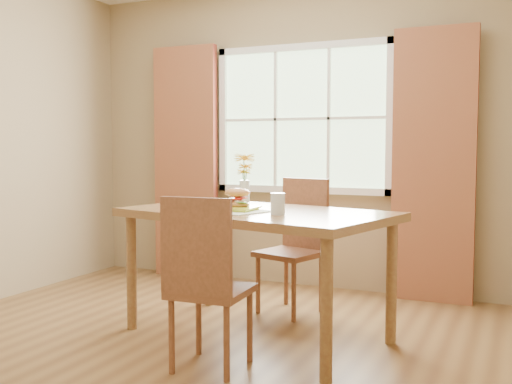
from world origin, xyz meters
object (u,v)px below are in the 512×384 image
at_px(croissant_sandwich, 237,198).
at_px(chair_far, 297,239).
at_px(water_glass, 278,204).
at_px(dining_table, 256,223).
at_px(flower_vase, 245,174).
at_px(chair_near, 205,277).

bearing_deg(croissant_sandwich, chair_far, 63.28).
relative_size(chair_far, water_glass, 7.65).
relative_size(dining_table, flower_vase, 5.17).
distance_m(chair_far, flower_vase, 0.71).
relative_size(croissant_sandwich, flower_vase, 0.54).
xyz_separation_m(chair_near, water_glass, (0.22, 0.53, 0.36)).
height_order(chair_far, croissant_sandwich, chair_far).
bearing_deg(dining_table, chair_far, 101.45).
bearing_deg(croissant_sandwich, water_glass, -35.40).
xyz_separation_m(water_glass, flower_vase, (-0.43, 0.44, 0.16)).
relative_size(dining_table, chair_near, 1.93).
bearing_deg(chair_near, dining_table, 87.35).
bearing_deg(dining_table, chair_near, -76.06).
bearing_deg(croissant_sandwich, flower_vase, 90.35).
distance_m(dining_table, flower_vase, 0.46).
bearing_deg(water_glass, flower_vase, 134.43).
height_order(chair_far, flower_vase, flower_vase).
height_order(dining_table, water_glass, water_glass).
distance_m(dining_table, chair_far, 0.73).
bearing_deg(dining_table, water_glass, -24.66).
bearing_deg(flower_vase, chair_near, -77.58).
height_order(chair_near, chair_far, chair_far).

